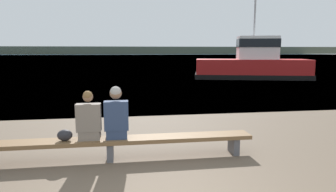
# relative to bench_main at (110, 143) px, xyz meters

# --- Properties ---
(water_surface) EXTENTS (240.00, 240.00, 0.00)m
(water_surface) POSITION_rel_bench_main_xyz_m (0.65, 123.83, -0.34)
(water_surface) COLOR #426B8E
(water_surface) RESTS_ON ground
(far_shoreline) EXTENTS (600.00, 12.00, 4.64)m
(far_shoreline) POSITION_rel_bench_main_xyz_m (0.65, 187.37, 1.98)
(far_shoreline) COLOR #424738
(far_shoreline) RESTS_ON ground
(bench_main) EXTENTS (5.64, 0.45, 0.42)m
(bench_main) POSITION_rel_bench_main_xyz_m (0.00, 0.00, 0.00)
(bench_main) COLOR brown
(bench_main) RESTS_ON ground
(person_left) EXTENTS (0.46, 0.42, 0.95)m
(person_left) POSITION_rel_bench_main_xyz_m (-0.38, 0.01, 0.47)
(person_left) COLOR #70665B
(person_left) RESTS_ON bench_main
(person_right) EXTENTS (0.46, 0.43, 1.02)m
(person_right) POSITION_rel_bench_main_xyz_m (0.13, 0.01, 0.52)
(person_right) COLOR navy
(person_right) RESTS_ON bench_main
(shopping_bag) EXTENTS (0.28, 0.19, 0.22)m
(shopping_bag) POSITION_rel_bench_main_xyz_m (-0.84, -0.01, 0.19)
(shopping_bag) COLOR #232328
(shopping_bag) RESTS_ON bench_main
(tugboat_red) EXTENTS (9.05, 5.21, 6.43)m
(tugboat_red) POSITION_rel_bench_main_xyz_m (10.15, 16.12, 0.67)
(tugboat_red) COLOR #A81919
(tugboat_red) RESTS_ON water_surface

